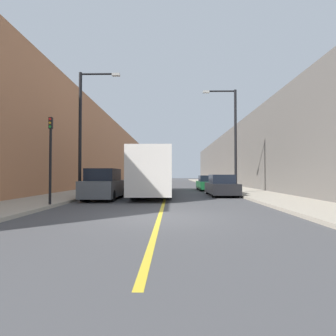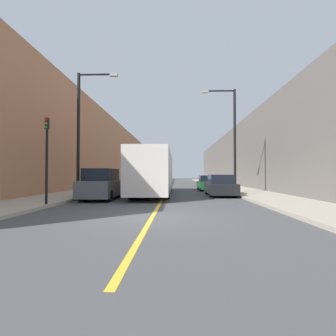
{
  "view_description": "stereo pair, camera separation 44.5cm",
  "coord_description": "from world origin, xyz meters",
  "px_view_note": "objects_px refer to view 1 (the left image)",
  "views": [
    {
      "loc": [
        0.46,
        -9.51,
        1.57
      ],
      "look_at": [
        0.07,
        15.28,
        2.18
      ],
      "focal_mm": 28.0,
      "sensor_mm": 36.0,
      "label": 1
    },
    {
      "loc": [
        0.9,
        -9.5,
        1.57
      ],
      "look_at": [
        0.07,
        15.28,
        2.18
      ],
      "focal_mm": 28.0,
      "sensor_mm": 36.0,
      "label": 2
    }
  ],
  "objects_px": {
    "parked_suv_left": "(104,185)",
    "car_right_mid": "(208,184)",
    "street_lamp_right": "(233,134)",
    "street_lamp_left": "(84,126)",
    "car_right_near": "(221,186)",
    "bus": "(155,172)",
    "traffic_light": "(50,157)"
  },
  "relations": [
    {
      "from": "parked_suv_left",
      "to": "traffic_light",
      "type": "height_order",
      "value": "traffic_light"
    },
    {
      "from": "bus",
      "to": "car_right_mid",
      "type": "height_order",
      "value": "bus"
    },
    {
      "from": "car_right_near",
      "to": "street_lamp_right",
      "type": "xyz_separation_m",
      "value": [
        1.11,
        1.03,
        4.02
      ]
    },
    {
      "from": "car_right_mid",
      "to": "traffic_light",
      "type": "distance_m",
      "value": 16.5
    },
    {
      "from": "bus",
      "to": "car_right_mid",
      "type": "relative_size",
      "value": 2.84
    },
    {
      "from": "parked_suv_left",
      "to": "street_lamp_right",
      "type": "bearing_deg",
      "value": 24.19
    },
    {
      "from": "bus",
      "to": "street_lamp_left",
      "type": "relative_size",
      "value": 1.6
    },
    {
      "from": "street_lamp_left",
      "to": "traffic_light",
      "type": "relative_size",
      "value": 1.92
    },
    {
      "from": "car_right_mid",
      "to": "street_lamp_right",
      "type": "bearing_deg",
      "value": -77.13
    },
    {
      "from": "parked_suv_left",
      "to": "street_lamp_left",
      "type": "height_order",
      "value": "street_lamp_left"
    },
    {
      "from": "street_lamp_left",
      "to": "street_lamp_right",
      "type": "relative_size",
      "value": 0.99
    },
    {
      "from": "parked_suv_left",
      "to": "car_right_mid",
      "type": "xyz_separation_m",
      "value": [
        7.77,
        9.47,
        -0.22
      ]
    },
    {
      "from": "car_right_near",
      "to": "car_right_mid",
      "type": "bearing_deg",
      "value": 91.16
    },
    {
      "from": "street_lamp_left",
      "to": "car_right_mid",
      "type": "bearing_deg",
      "value": 45.43
    },
    {
      "from": "bus",
      "to": "car_right_near",
      "type": "relative_size",
      "value": 2.65
    },
    {
      "from": "street_lamp_right",
      "to": "street_lamp_left",
      "type": "bearing_deg",
      "value": -159.58
    },
    {
      "from": "street_lamp_left",
      "to": "bus",
      "type": "bearing_deg",
      "value": 42.4
    },
    {
      "from": "car_right_near",
      "to": "traffic_light",
      "type": "xyz_separation_m",
      "value": [
        -9.4,
        -7.08,
        1.71
      ]
    },
    {
      "from": "parked_suv_left",
      "to": "car_right_mid",
      "type": "bearing_deg",
      "value": 50.64
    },
    {
      "from": "bus",
      "to": "street_lamp_right",
      "type": "xyz_separation_m",
      "value": [
        6.05,
        -0.1,
        2.98
      ]
    },
    {
      "from": "bus",
      "to": "car_right_near",
      "type": "distance_m",
      "value": 5.18
    },
    {
      "from": "car_right_mid",
      "to": "parked_suv_left",
      "type": "bearing_deg",
      "value": -129.36
    },
    {
      "from": "car_right_mid",
      "to": "bus",
      "type": "bearing_deg",
      "value": -132.09
    },
    {
      "from": "bus",
      "to": "parked_suv_left",
      "type": "xyz_separation_m",
      "value": [
        -2.95,
        -4.14,
        -0.85
      ]
    },
    {
      "from": "bus",
      "to": "street_lamp_right",
      "type": "height_order",
      "value": "street_lamp_right"
    },
    {
      "from": "bus",
      "to": "street_lamp_right",
      "type": "distance_m",
      "value": 6.74
    },
    {
      "from": "street_lamp_right",
      "to": "car_right_near",
      "type": "bearing_deg",
      "value": -137.03
    },
    {
      "from": "street_lamp_right",
      "to": "parked_suv_left",
      "type": "bearing_deg",
      "value": -155.81
    },
    {
      "from": "parked_suv_left",
      "to": "car_right_near",
      "type": "xyz_separation_m",
      "value": [
        7.9,
        3.01,
        -0.19
      ]
    },
    {
      "from": "parked_suv_left",
      "to": "street_lamp_right",
      "type": "distance_m",
      "value": 10.59
    },
    {
      "from": "bus",
      "to": "parked_suv_left",
      "type": "distance_m",
      "value": 5.16
    },
    {
      "from": "bus",
      "to": "parked_suv_left",
      "type": "height_order",
      "value": "bus"
    }
  ]
}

